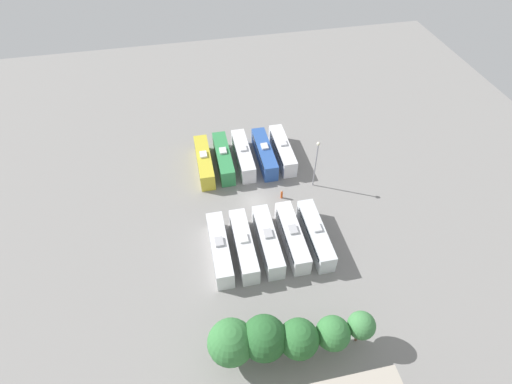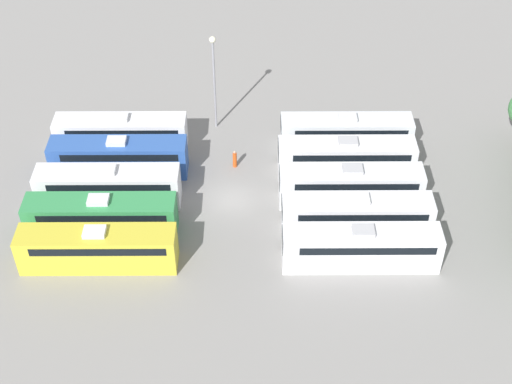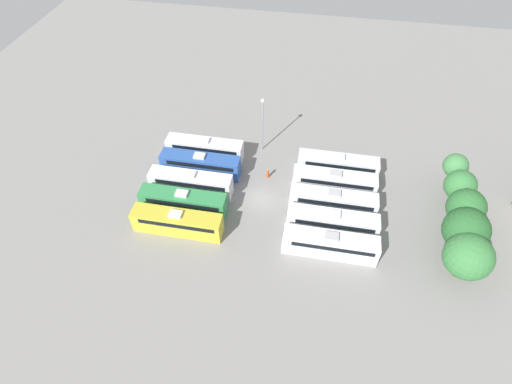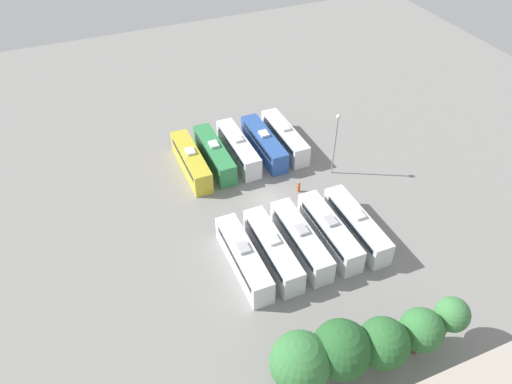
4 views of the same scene
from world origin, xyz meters
name	(u,v)px [view 4 (image 4 of 4)]	position (x,y,z in m)	size (l,w,h in m)	color
ground_plane	(268,200)	(0.00, 0.00, 0.00)	(122.51, 122.51, 0.00)	gray
bus_0	(285,137)	(-7.19, -10.00, 1.73)	(2.48, 11.64, 3.50)	white
bus_1	(264,143)	(-3.74, -9.72, 1.73)	(2.48, 11.64, 3.50)	#2D56A8
bus_2	(238,148)	(0.13, -10.04, 1.73)	(2.48, 11.64, 3.50)	silver
bus_3	(214,154)	(3.73, -10.03, 1.73)	(2.48, 11.64, 3.50)	#338C4C
bus_4	(191,161)	(7.23, -9.73, 1.73)	(2.48, 11.64, 3.50)	gold
bus_5	(357,225)	(-7.08, 10.03, 1.73)	(2.48, 11.64, 3.50)	silver
bus_6	(329,231)	(-3.58, 9.70, 1.73)	(2.48, 11.64, 3.50)	silver
bus_7	(301,240)	(0.14, 9.68, 1.73)	(2.48, 11.64, 3.50)	silver
bus_8	(273,249)	(3.74, 9.76, 1.73)	(2.48, 11.64, 3.50)	silver
bus_9	(244,258)	(7.24, 9.69, 1.73)	(2.48, 11.64, 3.50)	silver
worker_person	(299,187)	(-4.47, 0.11, 0.77)	(0.36, 0.36, 1.67)	#CC4C19
light_pole	(336,135)	(-10.52, -1.74, 6.20)	(0.60, 0.60, 9.37)	gray
tree_0	(452,315)	(-7.43, 25.77, 3.92)	(3.37, 3.37, 5.63)	brown
tree_1	(421,330)	(-3.87, 25.91, 3.69)	(4.15, 4.15, 5.79)	brown
tree_2	(383,343)	(0.27, 25.85, 3.96)	(4.76, 4.76, 6.36)	brown
tree_3	(341,349)	(4.18, 25.07, 4.27)	(5.37, 5.37, 6.96)	brown
tree_4	(300,362)	(7.98, 24.72, 4.15)	(5.45, 5.45, 6.89)	brown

